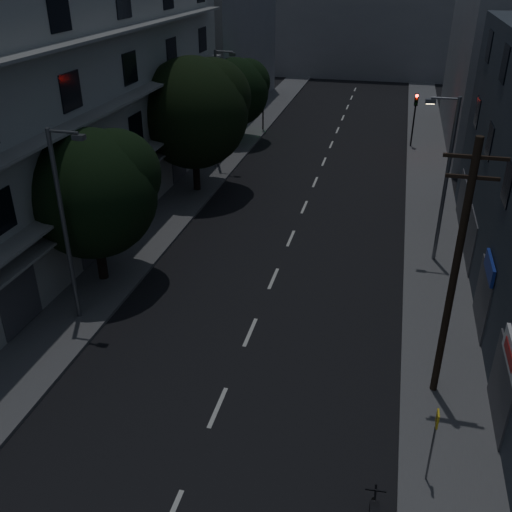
% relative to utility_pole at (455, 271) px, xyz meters
% --- Properties ---
extents(ground, '(160.00, 160.00, 0.00)m').
position_rel_utility_pole_xyz_m(ground, '(-7.11, 15.97, -4.87)').
color(ground, black).
rests_on(ground, ground).
extents(sidewalk_left, '(3.00, 90.00, 0.15)m').
position_rel_utility_pole_xyz_m(sidewalk_left, '(-14.61, 15.97, -4.79)').
color(sidewalk_left, '#565659').
rests_on(sidewalk_left, ground).
extents(sidewalk_right, '(3.00, 90.00, 0.15)m').
position_rel_utility_pole_xyz_m(sidewalk_right, '(0.39, 15.97, -4.79)').
color(sidewalk_right, '#565659').
rests_on(sidewalk_right, ground).
extents(lane_markings, '(0.15, 60.50, 0.01)m').
position_rel_utility_pole_xyz_m(lane_markings, '(-7.11, 22.22, -4.86)').
color(lane_markings, beige).
rests_on(lane_markings, ground).
extents(building_left, '(7.00, 36.00, 14.00)m').
position_rel_utility_pole_xyz_m(building_left, '(-19.09, 8.97, 2.13)').
color(building_left, '#A2A39E').
rests_on(building_left, ground).
extents(building_far_left, '(6.00, 20.00, 16.00)m').
position_rel_utility_pole_xyz_m(building_far_left, '(-19.11, 38.97, 3.13)').
color(building_far_left, slate).
rests_on(building_far_left, ground).
extents(building_far_right, '(6.00, 20.00, 13.00)m').
position_rel_utility_pole_xyz_m(building_far_right, '(4.89, 32.97, 1.63)').
color(building_far_right, slate).
rests_on(building_far_right, ground).
extents(building_far_end, '(24.00, 8.00, 10.00)m').
position_rel_utility_pole_xyz_m(building_far_end, '(-7.11, 60.97, 0.13)').
color(building_far_end, slate).
rests_on(building_far_end, ground).
extents(tree_near, '(5.74, 5.74, 7.08)m').
position_rel_utility_pole_xyz_m(tree_near, '(-14.81, 4.51, -0.29)').
color(tree_near, black).
rests_on(tree_near, sidewalk_left).
extents(tree_mid, '(6.75, 6.75, 8.30)m').
position_rel_utility_pole_xyz_m(tree_mid, '(-14.26, 16.52, 0.47)').
color(tree_mid, black).
rests_on(tree_mid, sidewalk_left).
extents(tree_far, '(5.28, 5.28, 6.53)m').
position_rel_utility_pole_xyz_m(tree_far, '(-14.81, 27.98, -0.63)').
color(tree_far, black).
rests_on(tree_far, sidewalk_left).
extents(traffic_signal_far_right, '(0.28, 0.37, 4.10)m').
position_rel_utility_pole_xyz_m(traffic_signal_far_right, '(-0.85, 29.58, -1.77)').
color(traffic_signal_far_right, black).
rests_on(traffic_signal_far_right, sidewalk_right).
extents(traffic_signal_far_left, '(0.28, 0.37, 4.10)m').
position_rel_utility_pole_xyz_m(traffic_signal_far_left, '(-13.47, 31.64, -1.77)').
color(traffic_signal_far_left, black).
rests_on(traffic_signal_far_left, sidewalk_left).
extents(street_lamp_left_near, '(1.51, 0.25, 8.00)m').
position_rel_utility_pole_xyz_m(street_lamp_left_near, '(-14.23, 1.23, -0.27)').
color(street_lamp_left_near, slate).
rests_on(street_lamp_left_near, sidewalk_left).
extents(street_lamp_right, '(1.51, 0.25, 8.00)m').
position_rel_utility_pole_xyz_m(street_lamp_right, '(0.20, 10.06, -0.27)').
color(street_lamp_right, slate).
rests_on(street_lamp_right, sidewalk_right).
extents(street_lamp_left_far, '(1.51, 0.25, 8.00)m').
position_rel_utility_pole_xyz_m(street_lamp_left_far, '(-14.21, 21.22, -0.27)').
color(street_lamp_left_far, slate).
rests_on(street_lamp_left_far, sidewalk_left).
extents(utility_pole, '(1.80, 0.24, 9.00)m').
position_rel_utility_pole_xyz_m(utility_pole, '(0.00, 0.00, 0.00)').
color(utility_pole, black).
rests_on(utility_pole, sidewalk_right).
extents(bus_stop_sign, '(0.06, 0.35, 2.52)m').
position_rel_utility_pole_xyz_m(bus_stop_sign, '(-0.33, -4.09, -2.98)').
color(bus_stop_sign, '#595B60').
rests_on(bus_stop_sign, sidewalk_right).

